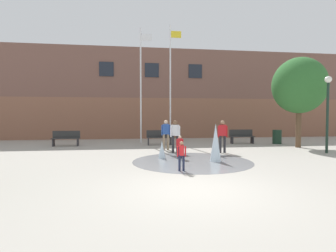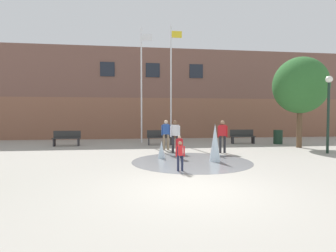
% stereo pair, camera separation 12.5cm
% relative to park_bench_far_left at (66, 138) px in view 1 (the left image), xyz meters
% --- Properties ---
extents(ground_plane, '(100.00, 100.00, 0.00)m').
position_rel_park_bench_far_left_xyz_m(ground_plane, '(5.52, -10.15, -0.48)').
color(ground_plane, '#9E998E').
extents(library_building, '(36.00, 6.05, 7.19)m').
position_rel_park_bench_far_left_xyz_m(library_building, '(5.52, 7.36, 3.11)').
color(library_building, brown).
rests_on(library_building, ground).
extents(splash_fountain, '(4.77, 4.77, 1.52)m').
position_rel_park_bench_far_left_xyz_m(splash_fountain, '(6.66, -6.14, -0.02)').
color(splash_fountain, gray).
rests_on(splash_fountain, ground).
extents(park_bench_far_left, '(1.60, 0.44, 0.91)m').
position_rel_park_bench_far_left_xyz_m(park_bench_far_left, '(0.00, 0.00, 0.00)').
color(park_bench_far_left, '#28282D').
rests_on(park_bench_far_left, ground).
extents(park_bench_under_right_flagpole, '(1.60, 0.44, 0.91)m').
position_rel_park_bench_far_left_xyz_m(park_bench_under_right_flagpole, '(5.64, -0.09, 0.00)').
color(park_bench_under_right_flagpole, '#28282D').
rests_on(park_bench_under_right_flagpole, ground).
extents(park_bench_far_right, '(1.60, 0.44, 0.91)m').
position_rel_park_bench_far_left_xyz_m(park_bench_far_right, '(11.08, -0.09, 0.00)').
color(park_bench_far_right, '#28282D').
rests_on(park_bench_far_right, ground).
extents(child_with_pink_shirt, '(0.31, 0.21, 0.99)m').
position_rel_park_bench_far_left_xyz_m(child_with_pink_shirt, '(5.55, -7.95, 0.10)').
color(child_with_pink_shirt, '#1E233D').
rests_on(child_with_pink_shirt, ground).
extents(adult_in_red, '(0.50, 0.30, 1.59)m').
position_rel_park_bench_far_left_xyz_m(adult_in_red, '(8.34, -4.07, 0.45)').
color(adult_in_red, '#28282D').
rests_on(adult_in_red, ground).
extents(teen_by_trashcan, '(0.50, 0.37, 1.59)m').
position_rel_park_bench_far_left_xyz_m(teen_by_trashcan, '(6.05, -3.69, 0.45)').
color(teen_by_trashcan, '#28282D').
rests_on(teen_by_trashcan, ground).
extents(adult_near_bench, '(0.50, 0.24, 1.59)m').
position_rel_park_bench_far_left_xyz_m(adult_near_bench, '(5.73, -2.61, 0.45)').
color(adult_near_bench, '#89755B').
rests_on(adult_near_bench, ground).
extents(child_running, '(0.31, 0.23, 0.99)m').
position_rel_park_bench_far_left_xyz_m(child_running, '(5.95, -5.48, 0.10)').
color(child_running, '#1E233D').
rests_on(child_running, ground).
extents(flagpole_left, '(0.80, 0.10, 7.71)m').
position_rel_park_bench_far_left_xyz_m(flagpole_left, '(4.58, 1.42, 3.62)').
color(flagpole_left, silver).
rests_on(flagpole_left, ground).
extents(flagpole_right, '(0.80, 0.10, 7.99)m').
position_rel_park_bench_far_left_xyz_m(flagpole_right, '(6.59, 1.42, 3.76)').
color(flagpole_right, silver).
rests_on(flagpole_right, ground).
extents(lamp_post_right_lane, '(0.32, 0.32, 3.73)m').
position_rel_park_bench_far_left_xyz_m(lamp_post_right_lane, '(13.33, -4.88, 1.97)').
color(lamp_post_right_lane, '#192D23').
rests_on(lamp_post_right_lane, ground).
extents(trash_can, '(0.56, 0.56, 0.90)m').
position_rel_park_bench_far_left_xyz_m(trash_can, '(13.27, -0.59, -0.03)').
color(trash_can, '#193323').
rests_on(trash_can, ground).
extents(street_tree_near_building, '(2.99, 2.99, 5.15)m').
position_rel_park_bench_far_left_xyz_m(street_tree_near_building, '(13.43, -2.53, 3.06)').
color(street_tree_near_building, brown).
rests_on(street_tree_near_building, ground).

